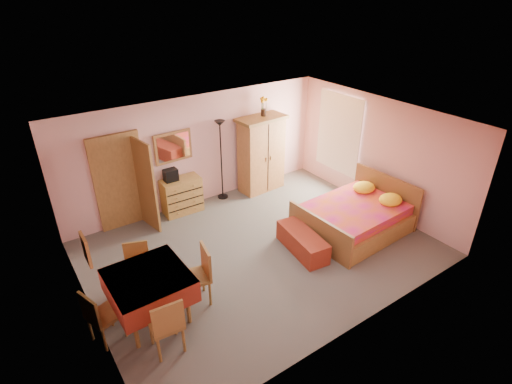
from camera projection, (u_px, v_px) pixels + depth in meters
floor at (260, 249)px, 8.05m from camera, size 6.50×6.50×0.00m
ceiling at (261, 126)px, 6.82m from camera, size 6.50×6.50×0.00m
wall_back at (199, 151)px, 9.25m from camera, size 6.50×0.10×2.60m
wall_front at (363, 262)px, 5.62m from camera, size 6.50×0.10×2.60m
wall_left at (79, 252)px, 5.81m from camera, size 0.10×5.00×2.60m
wall_right at (377, 154)px, 9.06m from camera, size 0.10×5.00×2.60m
doorway at (120, 183)px, 8.41m from camera, size 1.06×0.12×2.15m
window at (339, 133)px, 9.84m from camera, size 0.08×1.40×1.95m
picture_left at (86, 250)px, 5.20m from camera, size 0.04×0.32×0.42m
picture_back at (280, 122)px, 10.29m from camera, size 0.30×0.04×0.40m
chest_of_drawers at (182, 196)px, 9.17m from camera, size 0.90×0.46×0.84m
wall_mirror at (173, 147)px, 8.79m from camera, size 0.89×0.10×0.70m
stereo at (171, 175)px, 8.84m from camera, size 0.30×0.22×0.28m
floor_lamp at (221, 161)px, 9.51m from camera, size 0.29×0.29×1.98m
wardrobe at (261, 154)px, 9.95m from camera, size 1.26×0.71×1.92m
sunflower_vase at (264, 106)px, 9.47m from camera, size 0.19×0.19×0.46m
bed at (354, 210)px, 8.42m from camera, size 2.27×1.82×1.01m
bench at (302, 242)px, 7.91m from camera, size 0.63×1.32×0.42m
dining_table at (151, 297)px, 6.24m from camera, size 1.19×1.19×0.86m
chair_south at (165, 323)px, 5.68m from camera, size 0.48×0.48×0.99m
chair_north at (138, 270)px, 6.77m from camera, size 0.53×0.53×0.91m
chair_west at (105, 315)px, 5.85m from camera, size 0.54×0.54×0.95m
chair_east at (195, 277)px, 6.53m from camera, size 0.54×0.54×1.03m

